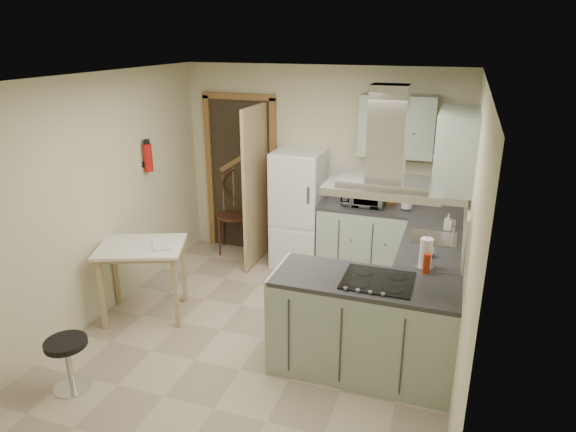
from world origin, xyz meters
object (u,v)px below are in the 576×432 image
(fridge, at_px, (298,209))
(microwave, at_px, (364,194))
(extractor_hood, at_px, (384,187))
(stool, at_px, (69,364))
(bentwood_chair, at_px, (234,215))
(peninsula, at_px, (363,326))
(drop_leaf_table, at_px, (144,281))

(fridge, bearing_deg, microwave, -0.53)
(extractor_hood, xyz_separation_m, stool, (-2.38, -1.03, -1.49))
(fridge, distance_m, microwave, 0.87)
(extractor_hood, distance_m, stool, 2.99)
(bentwood_chair, bearing_deg, peninsula, -61.68)
(extractor_hood, relative_size, drop_leaf_table, 1.05)
(stool, xyz_separation_m, microwave, (1.88, 3.01, 0.81))
(fridge, bearing_deg, bentwood_chair, 172.48)
(fridge, distance_m, drop_leaf_table, 2.13)
(bentwood_chair, relative_size, microwave, 2.06)
(peninsula, xyz_separation_m, drop_leaf_table, (-2.36, 0.22, -0.05))
(bentwood_chair, height_order, stool, bentwood_chair)
(drop_leaf_table, height_order, microwave, microwave)
(peninsula, xyz_separation_m, stool, (-2.28, -1.03, -0.22))
(fridge, height_order, extractor_hood, extractor_hood)
(fridge, height_order, stool, fridge)
(stool, bearing_deg, peninsula, 24.35)
(microwave, bearing_deg, peninsula, -78.93)
(microwave, bearing_deg, drop_leaf_table, -138.54)
(extractor_hood, bearing_deg, fridge, 123.79)
(fridge, height_order, drop_leaf_table, fridge)
(fridge, relative_size, bentwood_chair, 1.46)
(bentwood_chair, distance_m, stool, 3.15)
(microwave, bearing_deg, extractor_hood, -76.17)
(fridge, bearing_deg, stool, -109.37)
(peninsula, bearing_deg, drop_leaf_table, 174.77)
(drop_leaf_table, bearing_deg, bentwood_chair, 63.54)
(peninsula, height_order, extractor_hood, extractor_hood)
(peninsula, bearing_deg, extractor_hood, 0.00)
(extractor_hood, xyz_separation_m, drop_leaf_table, (-2.46, 0.22, -1.32))
(bentwood_chair, bearing_deg, fridge, -25.27)
(stool, bearing_deg, microwave, 57.91)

